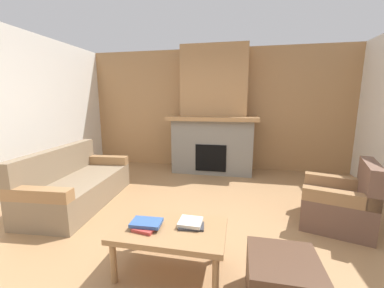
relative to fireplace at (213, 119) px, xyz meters
The scene contains 9 objects.
ground 2.87m from the fireplace, 90.00° to the right, with size 9.00×9.00×0.00m, color #9E754C.
wall_back_wood_panel 0.42m from the fireplace, 90.00° to the left, with size 6.00×0.12×2.70m, color #A87A4C.
fireplace is the anchor object (origin of this frame).
couch 2.96m from the fireplace, 131.05° to the right, with size 0.97×1.86×0.85m.
armchair 2.90m from the fireplace, 48.52° to the right, with size 0.95×0.95×0.85m.
coffee_table 3.36m from the fireplace, 90.37° to the right, with size 1.00×0.60×0.43m.
ottoman 3.72m from the fireplace, 75.13° to the right, with size 0.52×0.52×0.40m, color #4C3323.
book_stack_near_edge 3.39m from the fireplace, 93.96° to the right, with size 0.28×0.23×0.06m.
book_stack_center 3.28m from the fireplace, 87.19° to the right, with size 0.25×0.22×0.05m.
Camera 1 is at (0.56, -2.51, 1.56)m, focal length 22.03 mm.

